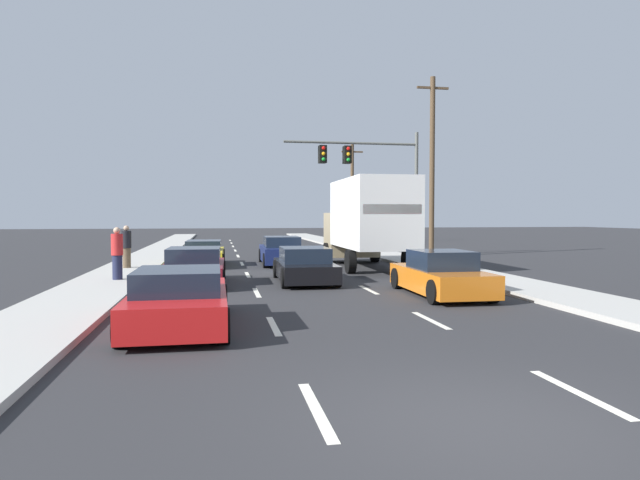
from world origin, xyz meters
TOP-DOWN VIEW (x-y plane):
  - ground_plane at (0.00, 25.00)m, footprint 140.00×140.00m
  - sidewalk_right at (6.43, 20.00)m, footprint 2.35×80.00m
  - sidewalk_left at (-6.43, 20.00)m, footprint 2.35×80.00m
  - lane_markings at (0.00, 20.80)m, footprint 3.54×52.00m
  - car_yellow at (-3.43, 20.14)m, footprint 1.92×4.52m
  - car_maroon at (-3.58, 13.13)m, footprint 2.08×4.40m
  - car_red at (-3.59, 6.02)m, footprint 1.97×4.48m
  - car_navy at (0.07, 20.01)m, footprint 1.93×4.34m
  - car_black at (0.09, 13.10)m, footprint 1.95×4.22m
  - box_truck at (3.49, 17.49)m, footprint 2.74×7.83m
  - car_orange at (3.42, 9.34)m, footprint 1.86×4.25m
  - traffic_signal_mast at (5.11, 24.25)m, footprint 7.59×0.69m
  - utility_pole_mid at (8.79, 23.46)m, footprint 1.80×0.28m
  - utility_pole_far at (8.20, 39.38)m, footprint 1.80×0.28m
  - pedestrian_near_corner at (-6.10, 13.83)m, footprint 0.38×0.38m
  - pedestrian_mid_block at (-6.47, 18.14)m, footprint 0.38×0.38m

SIDE VIEW (x-z plane):
  - ground_plane at x=0.00m, z-range 0.00..0.00m
  - lane_markings at x=0.00m, z-range 0.00..0.01m
  - sidewalk_right at x=6.43m, z-range 0.00..0.14m
  - sidewalk_left at x=-6.43m, z-range 0.00..0.14m
  - car_yellow at x=-3.43m, z-range -0.04..1.10m
  - car_black at x=0.09m, z-range -0.05..1.14m
  - car_red at x=-3.59m, z-range -0.05..1.16m
  - car_maroon at x=-3.58m, z-range -0.05..1.16m
  - car_orange at x=3.42m, z-range -0.07..1.21m
  - car_navy at x=0.07m, z-range -0.05..1.26m
  - pedestrian_mid_block at x=-6.47m, z-range 0.14..1.86m
  - pedestrian_near_corner at x=-6.10m, z-range 0.14..1.88m
  - box_truck at x=3.49m, z-range 0.23..3.99m
  - utility_pole_far at x=8.20m, z-range 0.14..8.28m
  - traffic_signal_mast at x=5.11m, z-range 1.58..8.50m
  - utility_pole_mid at x=8.79m, z-range 0.14..9.97m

